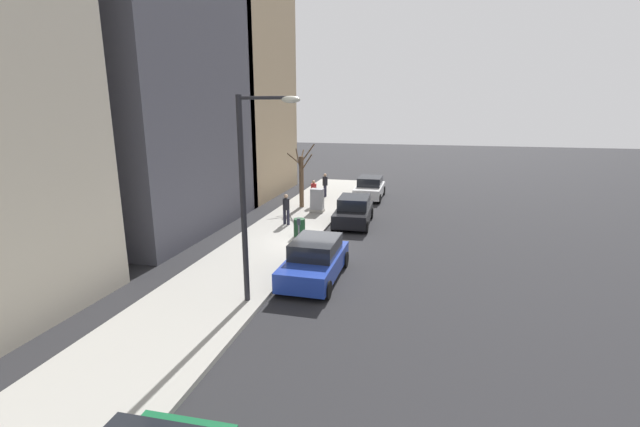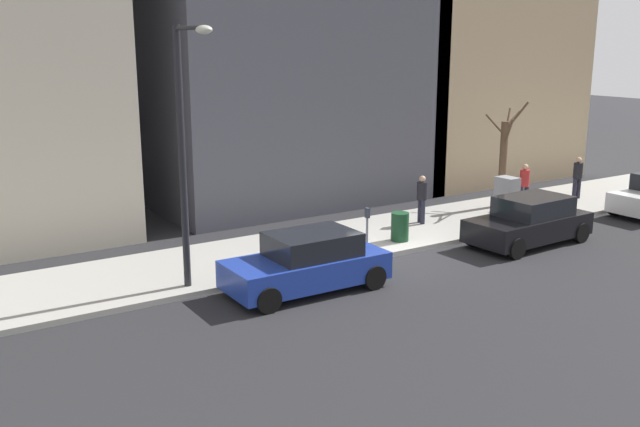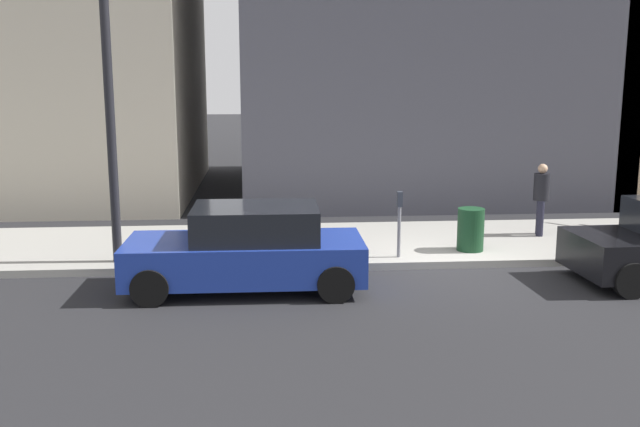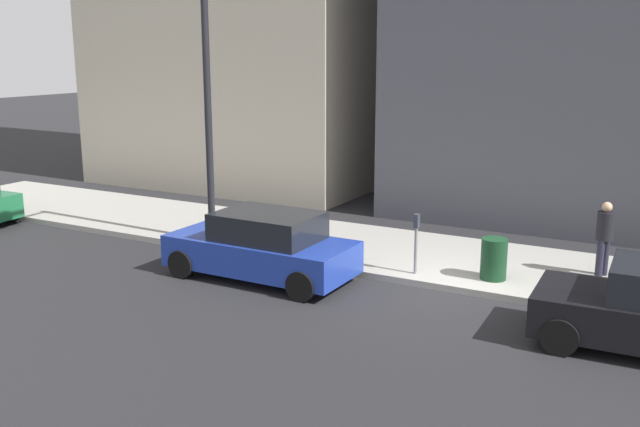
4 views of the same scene
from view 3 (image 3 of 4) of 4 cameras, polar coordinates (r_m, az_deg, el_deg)
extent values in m
plane|color=#232326|center=(14.47, 10.55, -4.38)|extent=(120.00, 120.00, 0.00)
cube|color=#9E9B93|center=(16.33, 8.75, -2.29)|extent=(4.00, 36.00, 0.15)
cylinder|color=black|center=(13.43, 23.60, -4.91)|extent=(0.24, 0.65, 0.64)
cylinder|color=black|center=(14.86, 20.33, -3.20)|extent=(0.24, 0.65, 0.64)
cube|color=#1E389E|center=(12.81, -6.02, -3.61)|extent=(1.85, 4.22, 0.70)
cube|color=black|center=(12.65, -5.17, -0.75)|extent=(1.62, 2.22, 0.60)
cylinder|color=black|center=(12.22, -13.45, -5.79)|extent=(0.23, 0.64, 0.64)
cylinder|color=black|center=(13.83, -12.32, -3.78)|extent=(0.23, 0.64, 0.64)
cylinder|color=black|center=(12.09, 1.26, -5.66)|extent=(0.23, 0.64, 0.64)
cylinder|color=black|center=(13.72, 0.62, -3.64)|extent=(0.23, 0.64, 0.64)
cylinder|color=slate|center=(14.51, 6.34, -1.47)|extent=(0.07, 0.07, 1.05)
cube|color=#2D333D|center=(14.38, 6.40, 1.16)|extent=(0.14, 0.10, 0.30)
cylinder|color=black|center=(14.32, -16.53, 8.99)|extent=(0.18, 0.18, 6.50)
cylinder|color=#14381E|center=(15.33, 11.96, -1.26)|extent=(0.56, 0.56, 0.90)
cylinder|color=#1E1E2D|center=(17.11, 17.20, -0.39)|extent=(0.16, 0.16, 0.82)
cylinder|color=#1E1E2D|center=(17.35, 17.16, -0.24)|extent=(0.16, 0.16, 0.82)
cylinder|color=black|center=(17.11, 17.31, 2.05)|extent=(0.36, 0.36, 0.62)
sphere|color=tan|center=(17.06, 17.39, 3.45)|extent=(0.22, 0.22, 0.22)
camera|label=1|loc=(17.42, -66.37, 12.73)|focal=24.00mm
camera|label=2|loc=(10.08, -111.04, 10.67)|focal=40.00mm
camera|label=4|loc=(8.19, 89.41, 9.10)|focal=40.00mm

